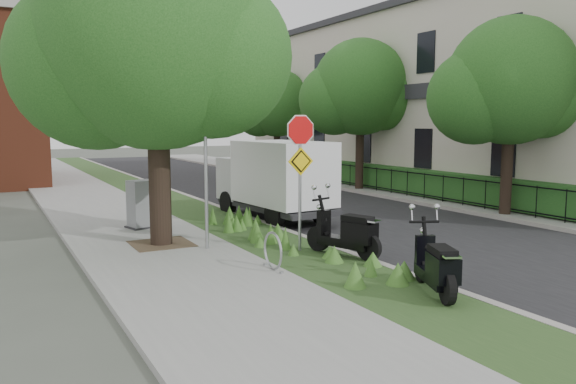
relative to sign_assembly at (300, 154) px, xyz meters
name	(u,v)px	position (x,y,z in m)	size (l,w,h in m)	color
ground	(365,254)	(1.40, -0.58, -2.33)	(120.00, 120.00, 0.00)	#4C5147
sidewalk_near	(98,208)	(-2.85, 9.42, -2.27)	(3.50, 60.00, 0.12)	gray
verge	(174,202)	(-0.10, 9.42, -2.27)	(2.00, 60.00, 0.12)	#2B4A1F
kerb_near	(199,201)	(0.90, 9.42, -2.26)	(0.20, 60.00, 0.13)	#9E9991
road	(280,197)	(4.40, 9.42, -2.32)	(7.00, 60.00, 0.01)	black
kerb_far	(350,190)	(7.90, 9.42, -2.26)	(0.20, 60.00, 0.13)	#9E9991
footpath_far	(381,188)	(9.60, 9.42, -2.27)	(3.20, 60.00, 0.12)	gray
street_tree_main	(152,46)	(-2.68, 2.28, 2.48)	(6.21, 5.54, 7.66)	black
bare_post	(206,163)	(-1.80, 1.22, -0.21)	(0.08, 0.08, 4.00)	#A5A8AD
bike_hoop	(273,251)	(-1.30, -1.18, -1.83)	(0.06, 0.78, 0.77)	#A5A8AD
sign_assembly	(300,154)	(0.00, 0.00, 0.00)	(0.94, 0.08, 3.22)	#A5A8AD
fence_far	(363,176)	(8.60, 9.42, -1.66)	(0.04, 24.00, 1.00)	black
hedge_far	(375,175)	(9.30, 9.42, -1.66)	(1.00, 24.00, 1.10)	#1D4B1A
terrace_houses	(438,99)	(12.89, 9.42, 1.83)	(7.40, 26.40, 8.20)	beige
far_tree_a	(508,88)	(8.34, 1.46, 1.80)	(4.60, 4.10, 6.22)	black
far_tree_b	(359,92)	(8.34, 9.46, 2.04)	(4.83, 4.31, 6.56)	black
far_tree_c	(276,106)	(8.34, 17.46, 1.63)	(4.37, 3.89, 5.93)	black
scooter_near	(351,237)	(0.65, -1.08, -1.75)	(0.84, 1.89, 0.93)	black
scooter_far	(438,271)	(0.35, -4.07, -1.78)	(0.91, 1.74, 0.88)	black
box_truck	(275,176)	(1.70, 4.55, -0.95)	(2.19, 4.79, 2.11)	#262628
utility_cabinet	(145,205)	(-2.36, 4.63, -1.57)	(1.13, 0.89, 1.32)	#262628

